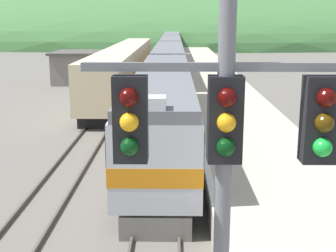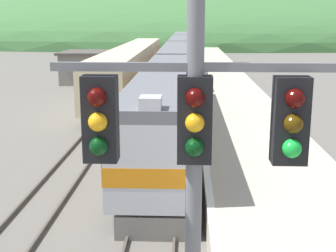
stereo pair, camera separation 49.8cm
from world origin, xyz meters
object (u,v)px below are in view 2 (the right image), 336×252
at_px(carriage_second, 176,65).
at_px(carriage_fourth, 182,43).
at_px(siding_train, 133,67).
at_px(signal_mast_main, 194,179).
at_px(carriage_third, 180,51).
at_px(express_train_lead_car, 166,107).

bearing_deg(carriage_second, carriage_fourth, 90.00).
bearing_deg(siding_train, signal_mast_main, -82.39).
bearing_deg(carriage_fourth, siding_train, -95.84).
bearing_deg(carriage_third, carriage_fourth, 90.00).
height_order(carriage_second, signal_mast_main, signal_mast_main).
relative_size(express_train_lead_car, signal_mast_main, 3.06).
xyz_separation_m(carriage_third, siding_train, (-4.17, -20.34, -0.14)).
bearing_deg(carriage_third, signal_mast_main, -88.89).
relative_size(express_train_lead_car, carriage_second, 1.09).
bearing_deg(carriage_fourth, express_train_lead_car, -90.00).
distance_m(carriage_third, signal_mast_main, 60.29).
relative_size(carriage_third, signal_mast_main, 2.80).
xyz_separation_m(express_train_lead_car, carriage_third, (0.00, 42.03, -0.01)).
xyz_separation_m(siding_train, signal_mast_main, (5.33, -39.89, 2.72)).
bearing_deg(carriage_third, siding_train, -101.58).
distance_m(express_train_lead_car, siding_train, 22.09).
relative_size(carriage_second, carriage_fourth, 1.00).
xyz_separation_m(carriage_third, signal_mast_main, (1.16, -60.23, 2.57)).
relative_size(carriage_second, siding_train, 0.54).
xyz_separation_m(carriage_second, siding_train, (-4.17, 0.10, -0.14)).
height_order(carriage_third, signal_mast_main, signal_mast_main).
bearing_deg(carriage_fourth, signal_mast_main, -89.17).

